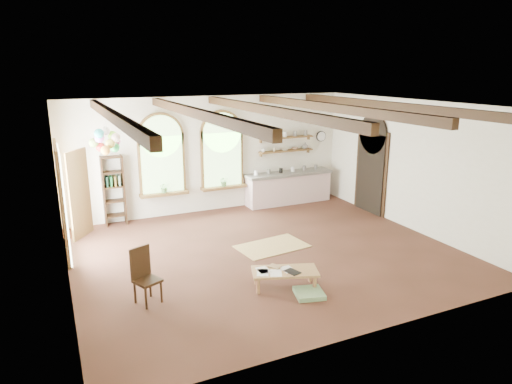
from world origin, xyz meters
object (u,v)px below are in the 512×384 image
coffee_table (285,272)px  balloon_cluster (107,141)px  side_chair (147,287)px  kitchen_counter (288,187)px

coffee_table → balloon_cluster: bearing=122.2°
coffee_table → side_chair: bearing=168.2°
kitchen_counter → side_chair: 6.70m
coffee_table → kitchen_counter: bearing=60.8°
side_chair → balloon_cluster: bearing=91.2°
side_chair → balloon_cluster: (-0.07, 3.43, 2.05)m
kitchen_counter → coffee_table: 5.54m
coffee_table → balloon_cluster: 5.08m
kitchen_counter → balloon_cluster: bearing=-170.2°
kitchen_counter → balloon_cluster: size_ratio=2.36×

